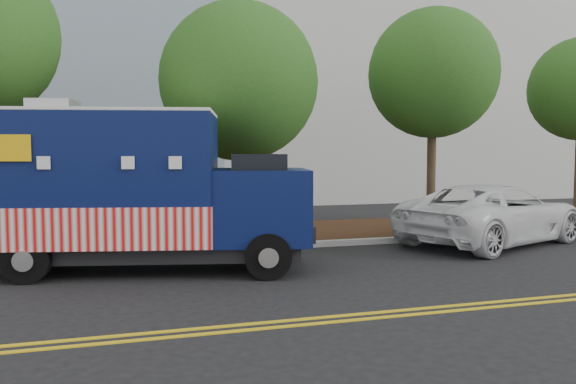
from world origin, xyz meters
name	(u,v)px	position (x,y,z in m)	size (l,w,h in m)	color
ground	(234,262)	(0.00, 0.00, 0.00)	(120.00, 120.00, 0.00)	black
curb	(222,249)	(0.00, 1.40, 0.07)	(120.00, 0.18, 0.15)	#9E9E99
mulch_strip	(209,236)	(0.00, 3.50, 0.07)	(120.00, 4.00, 0.15)	#311B0D
centerline_near	(294,320)	(0.00, -4.45, 0.01)	(120.00, 0.10, 0.01)	gold
centerline_far	(300,325)	(0.00, -4.70, 0.01)	(120.00, 0.10, 0.01)	gold
tree_b	(239,82)	(0.73, 2.78, 4.28)	(4.20, 4.20, 6.38)	#38281C
tree_c	(433,74)	(6.53, 2.76, 4.72)	(3.80, 3.80, 6.63)	#38281C
sign_post	(70,205)	(-3.48, 1.90, 1.20)	(0.06, 0.06, 2.40)	#473828
food_truck	(133,194)	(-2.09, -0.18, 1.56)	(6.89, 3.74, 3.45)	black
white_car	(493,214)	(7.07, 0.55, 0.79)	(2.62, 5.68, 1.58)	white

